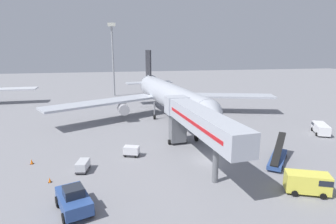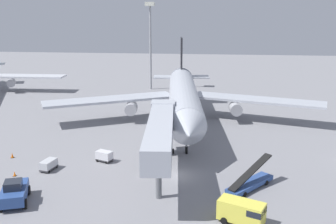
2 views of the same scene
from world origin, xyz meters
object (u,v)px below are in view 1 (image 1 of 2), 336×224
Objects in this scene: safety_cone_alpha at (50,180)px; pushback_tug at (74,200)px; service_van_far_right at (321,128)px; service_van_near_left at (309,182)px; safety_cone_bravo at (32,162)px; airplane_at_gate at (168,95)px; belt_loader_truck at (278,158)px; baggage_cart_near_right at (83,166)px; jet_bridge at (196,120)px; baggage_cart_far_center at (132,151)px; apron_light_mast at (112,45)px.

pushback_tug is at bearing -61.69° from safety_cone_alpha.
service_van_far_right is 9.23× the size of safety_cone_alpha.
service_van_near_left is 7.11× the size of safety_cone_bravo.
safety_cone_alpha is at bearing -126.56° from airplane_at_gate.
baggage_cart_near_right is (-26.19, 2.54, -0.01)m from belt_loader_truck.
jet_bridge is at bearing 166.09° from belt_loader_truck.
airplane_at_gate reaches higher than service_van_far_right.
safety_cone_bravo is (-7.13, 3.68, -0.43)m from baggage_cart_near_right.
jet_bridge reaches higher than service_van_near_left.
safety_cone_alpha is (-28.30, 8.19, -1.02)m from service_van_near_left.
pushback_tug is at bearing -60.73° from safety_cone_bravo.
jet_bridge is 12.56m from belt_loader_truck.
safety_cone_bravo is at bearing 152.67° from baggage_cart_near_right.
baggage_cart_near_right is at bearing -169.14° from service_van_far_right.
baggage_cart_far_center is 3.64× the size of safety_cone_bravo.
pushback_tug reaches higher than baggage_cart_far_center.
baggage_cart_far_center is at bearing 162.03° from belt_loader_truck.
airplane_at_gate is 29.36m from baggage_cart_near_right.
baggage_cart_far_center is at bearing -173.26° from service_van_far_right.
belt_loader_truck is 8.20m from service_van_near_left.
baggage_cart_near_right is at bearing 90.53° from pushback_tug.
service_van_far_right is 2.05× the size of baggage_cart_near_right.
safety_cone_alpha is at bearing 163.87° from service_van_near_left.
airplane_at_gate is 2.30× the size of apron_light_mast.
apron_light_mast is at bearing 106.58° from service_van_near_left.
jet_bridge is 3.25× the size of belt_loader_truck.
belt_loader_truck reaches higher than safety_cone_alpha.
belt_loader_truck is at bearing -5.54° from baggage_cart_near_right.
airplane_at_gate is 37.18m from pushback_tug.
belt_loader_truck reaches higher than safety_cone_bravo.
baggage_cart_near_right is at bearing -179.22° from jet_bridge.
safety_cone_bravo is 56.92m from apron_light_mast.
apron_light_mast is at bearing 86.11° from pushback_tug.
service_van_far_right is at bearing 6.74° from baggage_cart_far_center.
baggage_cart_far_center is (-8.57, 3.63, -5.18)m from jet_bridge.
airplane_at_gate is at bearing 53.44° from safety_cone_alpha.
belt_loader_truck is 33.89m from safety_cone_bravo.
apron_light_mast is (-20.15, 67.66, 14.95)m from service_van_near_left.
service_van_near_left is at bearing -100.21° from belt_loader_truck.
pushback_tug is 2.10× the size of baggage_cart_near_right.
safety_cone_alpha is (-18.67, -2.61, -5.72)m from jet_bridge.
belt_loader_truck is 20.67m from baggage_cart_far_center.
service_van_near_left is (9.64, -10.79, -4.70)m from jet_bridge.
safety_cone_alpha is at bearing -146.02° from baggage_cart_near_right.
safety_cone_bravo is (-31.86, 14.27, -0.97)m from service_van_near_left.
airplane_at_gate is 7.76× the size of belt_loader_truck.
airplane_at_gate reaches higher than safety_cone_alpha.
jet_bridge is (-1.00, -23.91, 0.67)m from airplane_at_gate.
service_van_near_left is 1.83× the size of baggage_cart_near_right.
apron_light_mast reaches higher than airplane_at_gate.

